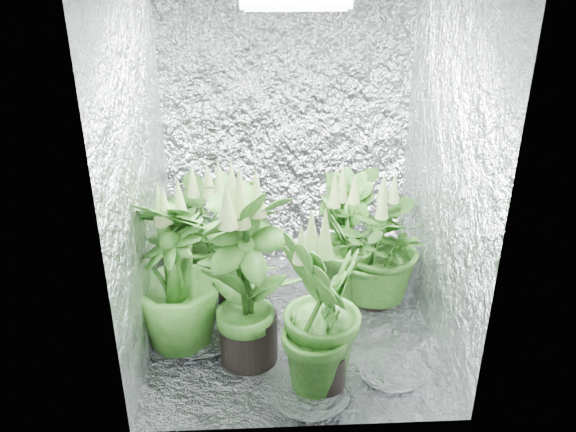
% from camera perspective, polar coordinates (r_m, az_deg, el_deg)
% --- Properties ---
extents(ground, '(1.60, 1.60, 0.00)m').
position_cam_1_polar(ground, '(3.42, 0.51, -11.01)').
color(ground, silver).
rests_on(ground, ground).
extents(walls, '(1.62, 1.62, 2.00)m').
position_cam_1_polar(walls, '(2.95, 0.58, 4.99)').
color(walls, silver).
rests_on(walls, ground).
extents(plant_a, '(0.92, 0.92, 0.88)m').
position_cam_1_polar(plant_a, '(3.63, -8.33, -1.41)').
color(plant_a, black).
rests_on(plant_a, ground).
extents(plant_b, '(0.66, 0.66, 1.00)m').
position_cam_1_polar(plant_b, '(3.26, -4.81, -3.58)').
color(plant_b, black).
rests_on(plant_b, ground).
extents(plant_c, '(0.55, 0.55, 0.88)m').
position_cam_1_polar(plant_c, '(3.50, 5.49, -2.48)').
color(plant_c, black).
rests_on(plant_c, ground).
extents(plant_d, '(0.63, 0.63, 0.98)m').
position_cam_1_polar(plant_d, '(3.08, -11.32, -5.87)').
color(plant_d, black).
rests_on(plant_d, ground).
extents(plant_e, '(0.77, 0.77, 0.86)m').
position_cam_1_polar(plant_e, '(3.46, 9.04, -2.95)').
color(plant_e, black).
rests_on(plant_e, ground).
extents(plant_f, '(0.74, 0.74, 1.11)m').
position_cam_1_polar(plant_f, '(2.90, -4.22, -6.36)').
color(plant_f, black).
rests_on(plant_f, ground).
extents(plant_g, '(0.53, 0.53, 0.97)m').
position_cam_1_polar(plant_g, '(2.72, 3.47, -9.96)').
color(plant_g, black).
rests_on(plant_g, ground).
extents(circulation_fan, '(0.14, 0.29, 0.33)m').
position_cam_1_polar(circulation_fan, '(3.80, 9.46, -4.92)').
color(circulation_fan, black).
rests_on(circulation_fan, ground).
extents(plant_label, '(0.06, 0.06, 0.09)m').
position_cam_1_polar(plant_label, '(2.79, 4.60, -12.71)').
color(plant_label, white).
rests_on(plant_label, plant_g).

